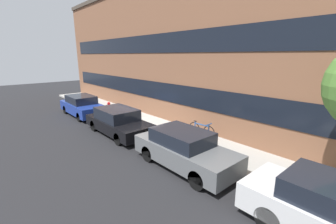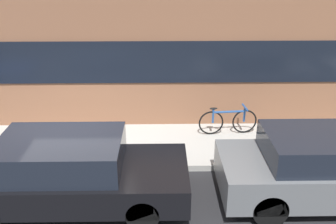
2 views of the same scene
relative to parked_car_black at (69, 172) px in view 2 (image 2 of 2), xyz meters
name	(u,v)px [view 2 (image 2 of 2)]	position (x,y,z in m)	size (l,w,h in m)	color
ground_plane	(75,173)	(-0.18, 1.05, -0.67)	(56.00, 56.00, 0.00)	#232326
sidewalk_strip	(84,146)	(-0.18, 2.17, -0.60)	(28.00, 2.24, 0.14)	#B2AFA8
parked_car_black	(69,172)	(0.00, 0.00, 0.00)	(4.39, 1.80, 1.36)	black
parked_car_grey	(326,168)	(4.91, 0.00, 0.04)	(4.14, 1.68, 1.41)	slate
bicycle	(228,120)	(3.48, 2.67, -0.15)	(1.53, 0.44, 0.75)	black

